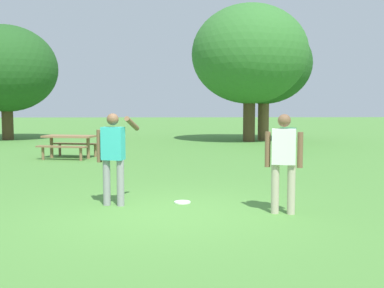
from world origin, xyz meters
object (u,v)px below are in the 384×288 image
tree_broad_center (6,69)px  person_catcher (113,152)px  tree_slender_mid (264,64)px  person_thrower (284,157)px  frisbee (182,202)px  picnic_table_near (70,142)px  tree_far_right (250,55)px  trash_can_beside_table (288,141)px

tree_broad_center → person_catcher: bearing=-64.6°
person_catcher → tree_broad_center: tree_broad_center is taller
person_catcher → tree_slender_mid: bearing=69.8°
tree_broad_center → tree_slender_mid: 13.08m
person_thrower → frisbee: person_thrower is taller
tree_broad_center → tree_slender_mid: bearing=-4.1°
person_catcher → frisbee: (1.22, 0.17, -0.95)m
person_thrower → picnic_table_near: (-5.33, 8.16, -0.38)m
tree_broad_center → tree_far_right: tree_far_right is taller
person_catcher → frisbee: bearing=8.0°
picnic_table_near → tree_broad_center: size_ratio=0.34×
trash_can_beside_table → tree_broad_center: size_ratio=0.16×
person_thrower → tree_far_right: size_ratio=0.25×
person_thrower → tree_broad_center: tree_broad_center is taller
frisbee → trash_can_beside_table: (3.97, 8.34, 0.47)m
tree_far_right → tree_slender_mid: (0.82, 0.63, -0.39)m
trash_can_beside_table → tree_broad_center: tree_broad_center is taller
picnic_table_near → tree_slender_mid: size_ratio=0.34×
tree_far_right → tree_slender_mid: 1.11m
person_catcher → tree_broad_center: bearing=115.4°
trash_can_beside_table → tree_broad_center: (-12.74, 7.38, 3.14)m
picnic_table_near → tree_broad_center: tree_broad_center is taller
picnic_table_near → person_thrower: bearing=-56.9°
frisbee → trash_can_beside_table: trash_can_beside_table is taller
person_catcher → tree_broad_center: (-7.55, 15.89, 2.66)m
person_thrower → tree_broad_center: size_ratio=0.28×
tree_broad_center → frisbee: bearing=-60.9°
tree_broad_center → picnic_table_near: bearing=-59.0°
frisbee → tree_far_right: tree_far_right is taller
tree_broad_center → tree_far_right: (12.22, -1.56, 0.60)m
tree_broad_center → tree_slender_mid: tree_slender_mid is taller
tree_slender_mid → frisbee: bearing=-106.1°
person_thrower → trash_can_beside_table: size_ratio=1.71×
picnic_table_near → tree_slender_mid: tree_slender_mid is taller
tree_far_right → tree_slender_mid: size_ratio=1.13×
tree_slender_mid → tree_far_right: bearing=-142.5°
frisbee → person_thrower: bearing=-28.9°
person_catcher → frisbee: 1.56m
person_catcher → picnic_table_near: (-2.46, 7.42, -0.40)m
person_catcher → frisbee: person_catcher is taller
person_catcher → picnic_table_near: bearing=108.4°
tree_far_right → person_catcher: bearing=-108.1°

